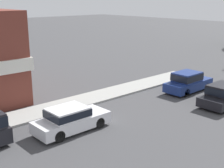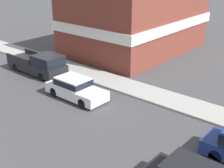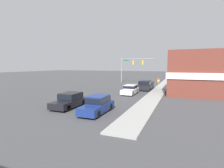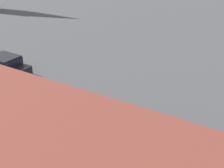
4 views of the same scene
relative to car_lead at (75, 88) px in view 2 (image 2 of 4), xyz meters
The scene contains 4 objects.
sidewalk_curb 14.12m from the car_lead, 105.64° to the right, with size 2.40×60.00×0.14m.
car_lead is the anchor object (origin of this frame).
pickup_truck_parked 5.80m from the car_lead, 104.01° to the right, with size 2.00×5.69×1.82m.
corner_brick_building 13.24m from the car_lead, 161.91° to the right, with size 14.00×9.57×6.67m.
Camera 2 is at (11.46, 28.26, 9.16)m, focal length 50.00 mm.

